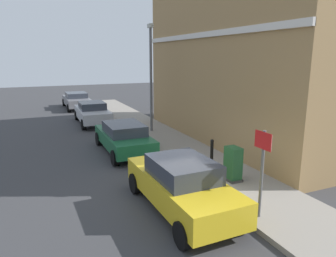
% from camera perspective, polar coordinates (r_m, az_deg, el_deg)
% --- Properties ---
extents(ground, '(80.00, 80.00, 0.00)m').
position_cam_1_polar(ground, '(10.51, 1.81, -10.70)').
color(ground, '#38383A').
extents(sidewalk, '(2.61, 30.00, 0.15)m').
position_cam_1_polar(sidewalk, '(16.41, -1.19, -1.65)').
color(sidewalk, gray).
rests_on(sidewalk, ground).
extents(corner_building, '(6.87, 12.48, 8.20)m').
position_cam_1_polar(corner_building, '(16.80, 16.47, 12.05)').
color(corner_building, '#9E7A4C').
rests_on(corner_building, ground).
extents(car_yellow, '(1.88, 4.37, 1.51)m').
position_cam_1_polar(car_yellow, '(8.79, 2.45, -10.11)').
color(car_yellow, gold).
rests_on(car_yellow, ground).
extents(car_green, '(1.87, 4.32, 1.34)m').
position_cam_1_polar(car_green, '(14.12, -8.00, -1.52)').
color(car_green, '#195933').
rests_on(car_green, ground).
extents(car_silver, '(1.90, 4.39, 1.40)m').
position_cam_1_polar(car_silver, '(20.58, -13.56, 2.85)').
color(car_silver, '#B7B7BC').
rests_on(car_silver, ground).
extents(car_grey, '(1.92, 4.50, 1.32)m').
position_cam_1_polar(car_grey, '(27.06, -16.27, 5.00)').
color(car_grey, slate).
rests_on(car_grey, ground).
extents(utility_cabinet, '(0.46, 0.61, 1.15)m').
position_cam_1_polar(utility_cabinet, '(10.75, 11.70, -6.52)').
color(utility_cabinet, '#1E4C28').
rests_on(utility_cabinet, sidewalk).
extents(bollard_near_cabinet, '(0.14, 0.14, 1.04)m').
position_cam_1_polar(bollard_near_cabinet, '(11.98, 7.95, -4.20)').
color(bollard_near_cabinet, black).
rests_on(bollard_near_cabinet, sidewalk).
extents(street_sign, '(0.08, 0.60, 2.30)m').
position_cam_1_polar(street_sign, '(8.22, 16.73, -5.70)').
color(street_sign, '#59595B').
rests_on(street_sign, sidewalk).
extents(lamppost, '(0.20, 0.44, 5.72)m').
position_cam_1_polar(lamppost, '(17.16, -3.12, 9.90)').
color(lamppost, '#59595B').
rests_on(lamppost, sidewalk).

